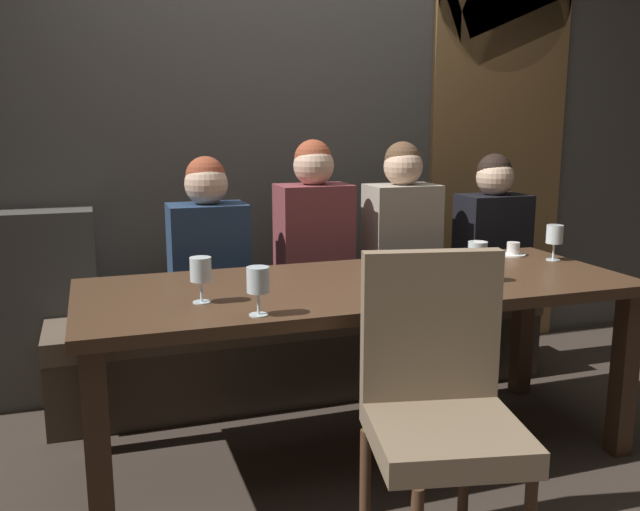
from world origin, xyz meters
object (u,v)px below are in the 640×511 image
(diner_far_end, at_px, (402,226))
(wine_glass_end_right, at_px, (201,271))
(diner_near_end, at_px, (492,227))
(diner_bearded, at_px, (314,228))
(dining_table, at_px, (360,303))
(chair_near_side, at_px, (439,393))
(wine_glass_far_right, at_px, (258,281))
(wine_glass_center_back, at_px, (477,253))
(wine_glass_far_left, at_px, (555,235))
(wine_glass_near_right, at_px, (379,273))
(diner_redhead, at_px, (208,243))
(banquette_bench, at_px, (308,349))
(espresso_cup, at_px, (513,250))

(diner_far_end, xyz_separation_m, wine_glass_end_right, (-1.17, -0.82, 0.02))
(diner_near_end, bearing_deg, diner_bearded, 178.16)
(dining_table, xyz_separation_m, diner_far_end, (0.51, 0.71, 0.19))
(dining_table, relative_size, chair_near_side, 2.24)
(wine_glass_far_right, distance_m, wine_glass_center_back, 0.95)
(diner_bearded, xyz_separation_m, wine_glass_far_right, (-0.54, -1.06, 0.01))
(diner_bearded, height_order, wine_glass_center_back, diner_bearded)
(diner_far_end, relative_size, wine_glass_far_left, 4.99)
(wine_glass_near_right, bearing_deg, diner_bearded, 84.43)
(dining_table, relative_size, wine_glass_center_back, 13.41)
(diner_bearded, height_order, wine_glass_far_right, diner_bearded)
(diner_far_end, distance_m, wine_glass_far_left, 0.77)
(chair_near_side, distance_m, wine_glass_end_right, 0.92)
(diner_redhead, xyz_separation_m, wine_glass_far_left, (1.50, -0.56, 0.05))
(diner_far_end, bearing_deg, wine_glass_end_right, -144.79)
(chair_near_side, relative_size, wine_glass_center_back, 5.98)
(diner_far_end, height_order, wine_glass_far_right, diner_far_end)
(wine_glass_far_left, distance_m, wine_glass_end_right, 1.67)
(banquette_bench, bearing_deg, diner_far_end, 1.23)
(diner_bearded, relative_size, wine_glass_near_right, 5.08)
(diner_bearded, xyz_separation_m, diner_near_end, (1.01, -0.03, -0.04))
(diner_redhead, bearing_deg, wine_glass_end_right, -101.12)
(banquette_bench, relative_size, wine_glass_far_left, 15.24)
(wine_glass_near_right, bearing_deg, dining_table, 79.06)
(wine_glass_far_left, relative_size, wine_glass_center_back, 1.00)
(diner_near_end, height_order, wine_glass_far_right, diner_near_end)
(diner_bearded, bearing_deg, dining_table, -93.11)
(wine_glass_center_back, bearing_deg, wine_glass_far_left, 25.07)
(banquette_bench, xyz_separation_m, wine_glass_center_back, (0.44, -0.85, 0.63))
(diner_far_end, height_order, espresso_cup, diner_far_end)
(diner_bearded, distance_m, diner_far_end, 0.48)
(banquette_bench, xyz_separation_m, wine_glass_far_left, (1.00, -0.59, 0.63))
(chair_near_side, relative_size, espresso_cup, 8.17)
(banquette_bench, height_order, diner_redhead, diner_redhead)
(espresso_cup, bearing_deg, diner_far_end, 130.11)
(banquette_bench, height_order, wine_glass_center_back, wine_glass_center_back)
(diner_far_end, relative_size, wine_glass_end_right, 4.99)
(diner_redhead, xyz_separation_m, wine_glass_far_right, (-0.00, -1.01, 0.05))
(diner_redhead, height_order, wine_glass_far_right, diner_redhead)
(diner_far_end, relative_size, diner_near_end, 1.09)
(diner_bearded, bearing_deg, wine_glass_end_right, -129.54)
(chair_near_side, bearing_deg, wine_glass_near_right, 94.55)
(wine_glass_center_back, bearing_deg, diner_redhead, 138.38)
(dining_table, height_order, diner_bearded, diner_bearded)
(dining_table, xyz_separation_m, wine_glass_far_right, (-0.50, -0.33, 0.20))
(wine_glass_near_right, bearing_deg, espresso_cup, 31.85)
(diner_near_end, relative_size, wine_glass_center_back, 4.58)
(dining_table, bearing_deg, chair_near_side, -92.51)
(diner_bearded, bearing_deg, espresso_cup, -28.41)
(wine_glass_far_left, relative_size, espresso_cup, 1.37)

